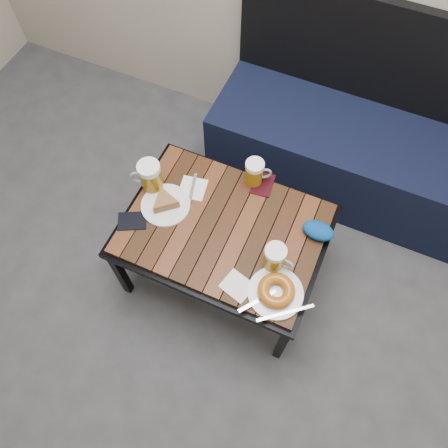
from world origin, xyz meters
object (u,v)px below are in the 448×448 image
at_px(plate_pie, 165,203).
at_px(knit_pouch, 318,231).
at_px(bench, 351,150).
at_px(beer_mug_centre, 255,172).
at_px(plate_bagel, 276,292).
at_px(cafe_table, 224,232).
at_px(beer_mug_right, 275,258).
at_px(passport_navy, 132,221).
at_px(beer_mug_left, 150,177).
at_px(passport_burgundy, 263,184).

height_order(plate_pie, knit_pouch, plate_pie).
bearing_deg(bench, knit_pouch, -91.08).
relative_size(beer_mug_centre, plate_bagel, 0.50).
distance_m(cafe_table, plate_bagel, 0.35).
bearing_deg(knit_pouch, cafe_table, -160.83).
relative_size(beer_mug_right, knit_pouch, 1.03).
bearing_deg(passport_navy, knit_pouch, 82.33).
relative_size(bench, plate_bagel, 5.42).
height_order(plate_pie, plate_bagel, same).
height_order(beer_mug_left, passport_burgundy, beer_mug_left).
bearing_deg(beer_mug_right, knit_pouch, 60.75).
bearing_deg(passport_burgundy, knit_pouch, -31.17).
relative_size(bench, beer_mug_centre, 10.92).
distance_m(beer_mug_centre, beer_mug_right, 0.40).
bearing_deg(cafe_table, knit_pouch, 19.17).
bearing_deg(knit_pouch, plate_pie, -168.12).
xyz_separation_m(bench, passport_navy, (-0.73, -0.89, 0.20)).
relative_size(plate_bagel, passport_burgundy, 2.14).
distance_m(beer_mug_right, knit_pouch, 0.23).
bearing_deg(beer_mug_left, passport_burgundy, -172.89).
bearing_deg(plate_pie, plate_bagel, -17.55).
distance_m(plate_pie, passport_navy, 0.15).
height_order(plate_bagel, passport_burgundy, plate_bagel).
distance_m(passport_navy, knit_pouch, 0.76).
relative_size(bench, beer_mug_right, 10.40).
xyz_separation_m(cafe_table, plate_pie, (-0.27, -0.01, 0.07)).
bearing_deg(passport_navy, plate_pie, 115.17).
distance_m(passport_burgundy, knit_pouch, 0.32).
bearing_deg(beer_mug_left, passport_navy, 72.91).
xyz_separation_m(plate_pie, passport_navy, (-0.09, -0.12, -0.02)).
distance_m(plate_pie, passport_burgundy, 0.43).
relative_size(bench, cafe_table, 1.67).
relative_size(bench, passport_burgundy, 11.61).
height_order(bench, beer_mug_right, bench).
height_order(cafe_table, beer_mug_centre, beer_mug_centre).
bearing_deg(knit_pouch, plate_bagel, -102.07).
bearing_deg(plate_pie, passport_burgundy, 38.48).
xyz_separation_m(passport_navy, knit_pouch, (0.72, 0.25, 0.03)).
distance_m(plate_pie, knit_pouch, 0.64).
xyz_separation_m(beer_mug_left, passport_burgundy, (0.43, 0.20, -0.07)).
xyz_separation_m(beer_mug_centre, plate_bagel, (0.27, -0.44, -0.04)).
relative_size(beer_mug_left, beer_mug_right, 1.14).
bearing_deg(beer_mug_centre, passport_burgundy, -30.24).
height_order(cafe_table, plate_bagel, plate_bagel).
height_order(passport_navy, knit_pouch, knit_pouch).
xyz_separation_m(beer_mug_centre, passport_burgundy, (0.04, -0.00, -0.06)).
height_order(bench, passport_navy, bench).
distance_m(bench, beer_mug_left, 1.06).
distance_m(plate_bagel, passport_navy, 0.66).
xyz_separation_m(beer_mug_centre, plate_pie, (-0.29, -0.27, -0.04)).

